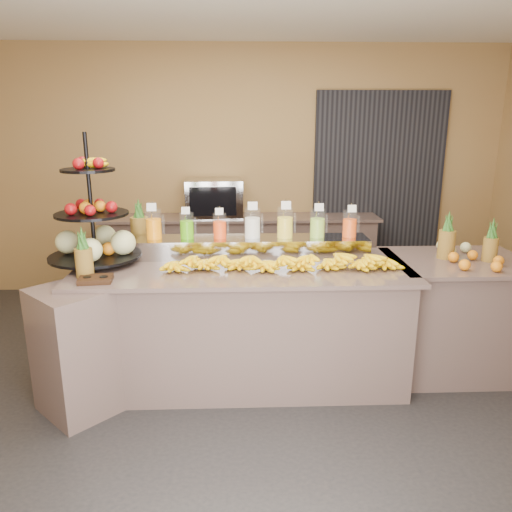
{
  "coord_description": "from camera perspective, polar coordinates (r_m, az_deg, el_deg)",
  "views": [
    {
      "loc": [
        -0.04,
        -3.3,
        2.01
      ],
      "look_at": [
        0.1,
        0.3,
        1.01
      ],
      "focal_mm": 35.0,
      "sensor_mm": 36.0,
      "label": 1
    }
  ],
  "objects": [
    {
      "name": "ground",
      "position": [
        3.86,
        -1.32,
        -15.76
      ],
      "size": [
        6.0,
        6.0,
        0.0
      ],
      "primitive_type": "plane",
      "color": "black",
      "rests_on": "ground"
    },
    {
      "name": "right_fruit_pile",
      "position": [
        4.15,
        23.32,
        0.22
      ],
      "size": [
        0.42,
        0.41,
        0.22
      ],
      "color": "brown",
      "rests_on": "right_counter"
    },
    {
      "name": "juice_pitcher_lime",
      "position": [
        4.02,
        7.03,
        3.53
      ],
      "size": [
        0.12,
        0.13,
        0.29
      ],
      "color": "silver",
      "rests_on": "pitcher_tray"
    },
    {
      "name": "back_ledge",
      "position": [
        5.76,
        -1.69,
        0.04
      ],
      "size": [
        3.1,
        0.55,
        0.93
      ],
      "color": "gray",
      "rests_on": "ground"
    },
    {
      "name": "condiment_caddy",
      "position": [
        3.56,
        -17.86,
        -2.56
      ],
      "size": [
        0.24,
        0.19,
        0.03
      ],
      "primitive_type": "cube",
      "rotation": [
        0.0,
        0.0,
        0.11
      ],
      "color": "black",
      "rests_on": "buffet_counter"
    },
    {
      "name": "pitcher_tray",
      "position": [
        4.01,
        -0.41,
        1.07
      ],
      "size": [
        1.85,
        0.3,
        0.15
      ],
      "primitive_type": "cube",
      "color": "gray",
      "rests_on": "buffet_counter"
    },
    {
      "name": "juice_pitcher_orange_b",
      "position": [
        3.97,
        -4.17,
        3.3
      ],
      "size": [
        0.11,
        0.11,
        0.26
      ],
      "color": "silver",
      "rests_on": "pitcher_tray"
    },
    {
      "name": "banana_heap",
      "position": [
        3.68,
        3.15,
        -0.38
      ],
      "size": [
        1.81,
        0.16,
        0.15
      ],
      "color": "yellow",
      "rests_on": "buffet_counter"
    },
    {
      "name": "buffet_counter",
      "position": [
        3.88,
        -3.14,
        -7.89
      ],
      "size": [
        2.75,
        1.25,
        0.93
      ],
      "color": "gray",
      "rests_on": "ground"
    },
    {
      "name": "pineapple_left_b",
      "position": [
        4.28,
        -13.12,
        2.87
      ],
      "size": [
        0.15,
        0.15,
        0.44
      ],
      "rotation": [
        0.0,
        0.0,
        -0.34
      ],
      "color": "brown",
      "rests_on": "buffet_counter"
    },
    {
      "name": "oven_warmer",
      "position": [
        5.62,
        -4.84,
        6.62
      ],
      "size": [
        0.65,
        0.47,
        0.42
      ],
      "primitive_type": "cube",
      "rotation": [
        0.0,
        0.0,
        0.06
      ],
      "color": "gray",
      "rests_on": "back_ledge"
    },
    {
      "name": "pineapple_left_a",
      "position": [
        3.66,
        -19.07,
        -0.29
      ],
      "size": [
        0.12,
        0.12,
        0.37
      ],
      "rotation": [
        0.0,
        0.0,
        -0.29
      ],
      "color": "brown",
      "rests_on": "buffet_counter"
    },
    {
      "name": "juice_pitcher_orange_c",
      "position": [
        4.07,
        10.65,
        3.46
      ],
      "size": [
        0.12,
        0.12,
        0.28
      ],
      "color": "silver",
      "rests_on": "pitcher_tray"
    },
    {
      "name": "right_counter",
      "position": [
        4.37,
        21.58,
        -6.23
      ],
      "size": [
        1.08,
        0.88,
        0.93
      ],
      "color": "gray",
      "rests_on": "ground"
    },
    {
      "name": "juice_pitcher_milk",
      "position": [
        3.97,
        -0.41,
        3.58
      ],
      "size": [
        0.13,
        0.13,
        0.31
      ],
      "color": "silver",
      "rests_on": "pitcher_tray"
    },
    {
      "name": "room_envelope",
      "position": [
        4.09,
        1.03,
        13.71
      ],
      "size": [
        6.04,
        5.02,
        2.82
      ],
      "color": "olive",
      "rests_on": "ground"
    },
    {
      "name": "juice_pitcher_lemon",
      "position": [
        3.98,
        3.34,
        3.62
      ],
      "size": [
        0.13,
        0.13,
        0.31
      ],
      "color": "silver",
      "rests_on": "pitcher_tray"
    },
    {
      "name": "fruit_stand",
      "position": [
        3.96,
        -17.41,
        2.7
      ],
      "size": [
        0.88,
        0.88,
        0.98
      ],
      "rotation": [
        0.0,
        0.0,
        -0.33
      ],
      "color": "black",
      "rests_on": "buffet_counter"
    },
    {
      "name": "juice_pitcher_orange_a",
      "position": [
        4.02,
        -11.61,
        3.39
      ],
      "size": [
        0.13,
        0.13,
        0.3
      ],
      "color": "silver",
      "rests_on": "pitcher_tray"
    },
    {
      "name": "juice_pitcher_green",
      "position": [
        3.99,
        -7.91,
        3.3
      ],
      "size": [
        0.11,
        0.12,
        0.27
      ],
      "color": "silver",
      "rests_on": "pitcher_tray"
    }
  ]
}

